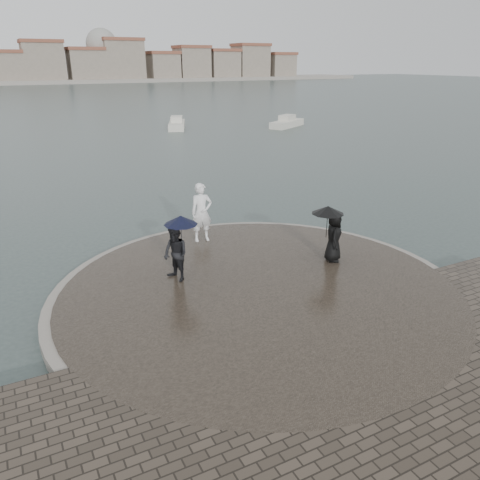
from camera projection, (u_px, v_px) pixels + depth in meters
ground at (331, 358)px, 11.39m from camera, size 400.00×400.00×0.00m
kerb_ring at (260, 293)px, 14.23m from camera, size 12.50×12.50×0.32m
quay_tip at (260, 292)px, 14.22m from camera, size 11.90×11.90×0.36m
statue at (202, 212)px, 17.47m from camera, size 0.87×0.63×2.22m
visitor_left at (177, 246)px, 14.29m from camera, size 1.22×1.13×2.04m
visitor_right at (332, 229)px, 15.67m from camera, size 1.26×1.14×1.95m
boats at (157, 133)px, 44.29m from camera, size 37.86×16.12×1.50m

